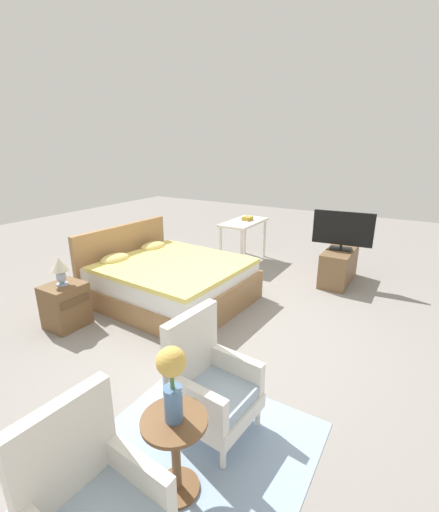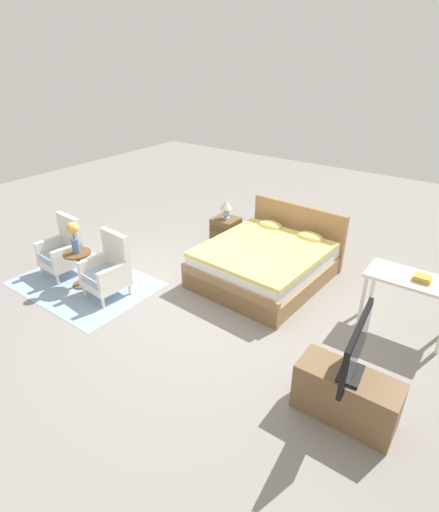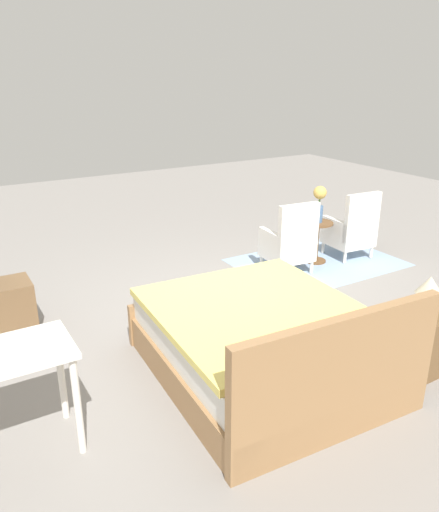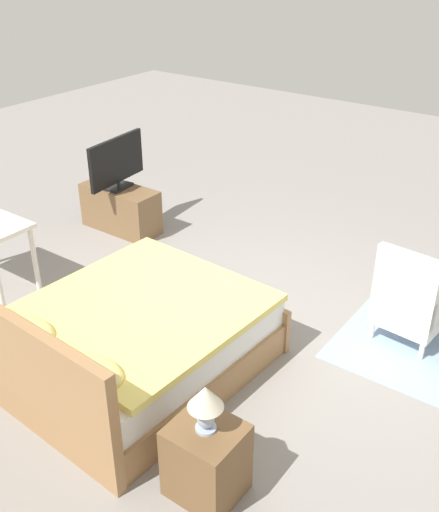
{
  "view_description": "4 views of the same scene",
  "coord_description": "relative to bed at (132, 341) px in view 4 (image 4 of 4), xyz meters",
  "views": [
    {
      "loc": [
        -3.2,
        -1.86,
        2.08
      ],
      "look_at": [
        0.28,
        0.25,
        0.76
      ],
      "focal_mm": 24.0,
      "sensor_mm": 36.0,
      "label": 1
    },
    {
      "loc": [
        2.78,
        -3.78,
        3.2
      ],
      "look_at": [
        0.04,
        -0.01,
        0.78
      ],
      "focal_mm": 28.0,
      "sensor_mm": 36.0,
      "label": 2
    },
    {
      "loc": [
        2.36,
        3.91,
        2.41
      ],
      "look_at": [
        -0.07,
        -0.14,
        0.65
      ],
      "focal_mm": 35.0,
      "sensor_mm": 36.0,
      "label": 3
    },
    {
      "loc": [
        -2.63,
        3.72,
        3.17
      ],
      "look_at": [
        -0.07,
        0.19,
        0.79
      ],
      "focal_mm": 42.0,
      "sensor_mm": 36.0,
      "label": 4
    }
  ],
  "objects": [
    {
      "name": "tv_flatscreen",
      "position": [
        1.94,
        -1.86,
        0.54
      ],
      "size": [
        0.23,
        0.89,
        0.6
      ],
      "color": "black",
      "rests_on": "tv_stand"
    },
    {
      "name": "ground_plane",
      "position": [
        -0.2,
        -1.02,
        -0.3
      ],
      "size": [
        16.0,
        16.0,
        0.0
      ],
      "primitive_type": "plane",
      "color": "gray"
    },
    {
      "name": "bed",
      "position": [
        0.0,
        0.0,
        0.0
      ],
      "size": [
        1.77,
        2.05,
        0.96
      ],
      "color": "#997047",
      "rests_on": "ground_plane"
    },
    {
      "name": "tv_stand",
      "position": [
        1.94,
        -1.86,
        -0.03
      ],
      "size": [
        0.96,
        0.4,
        0.53
      ],
      "color": "brown",
      "rests_on": "ground_plane"
    },
    {
      "name": "nightstand",
      "position": [
        -1.2,
        0.59,
        -0.03
      ],
      "size": [
        0.44,
        0.41,
        0.53
      ],
      "color": "brown",
      "rests_on": "ground_plane"
    },
    {
      "name": "table_lamp",
      "position": [
        -1.2,
        0.59,
        0.44
      ],
      "size": [
        0.22,
        0.22,
        0.33
      ],
      "color": "#9EADC6",
      "rests_on": "nightstand"
    },
    {
      "name": "armchair_by_window_right",
      "position": [
        -1.62,
        -1.72,
        0.08
      ],
      "size": [
        0.58,
        0.58,
        0.92
      ],
      "color": "white",
      "rests_on": "floor_rug"
    }
  ]
}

